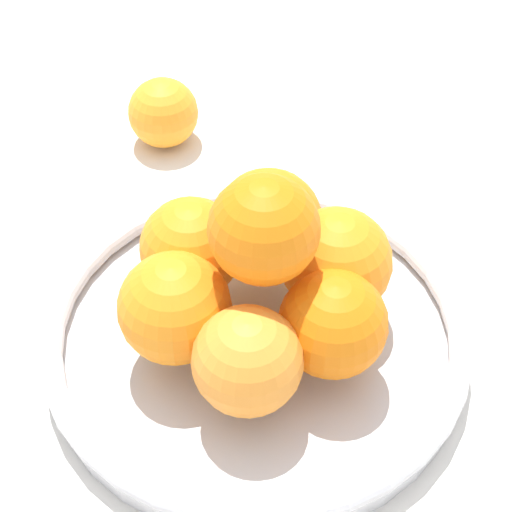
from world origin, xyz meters
name	(u,v)px	position (x,y,z in m)	size (l,w,h in m)	color
ground_plane	(256,350)	(0.00, 0.00, 0.00)	(4.00, 4.00, 0.00)	silver
fruit_bowl	(256,336)	(0.00, 0.00, 0.02)	(0.32, 0.32, 0.03)	silver
orange_pile	(260,275)	(0.00, 0.00, 0.08)	(0.20, 0.19, 0.14)	orange
stray_orange	(163,113)	(-0.07, -0.27, 0.03)	(0.07, 0.07, 0.07)	orange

